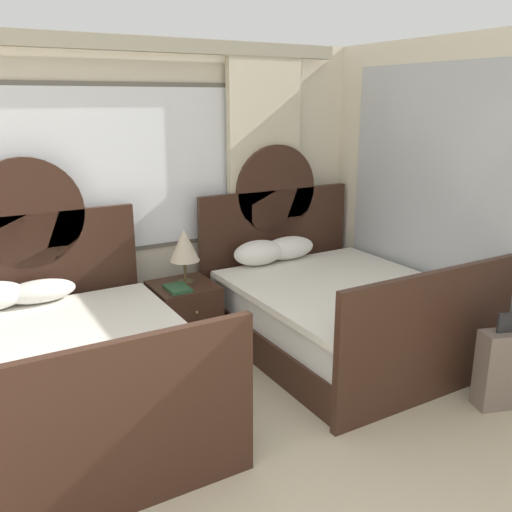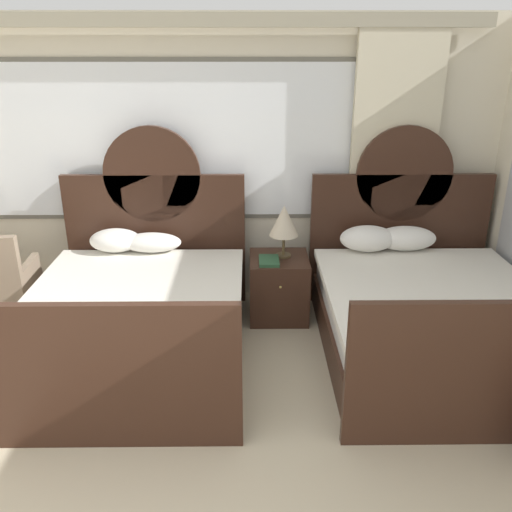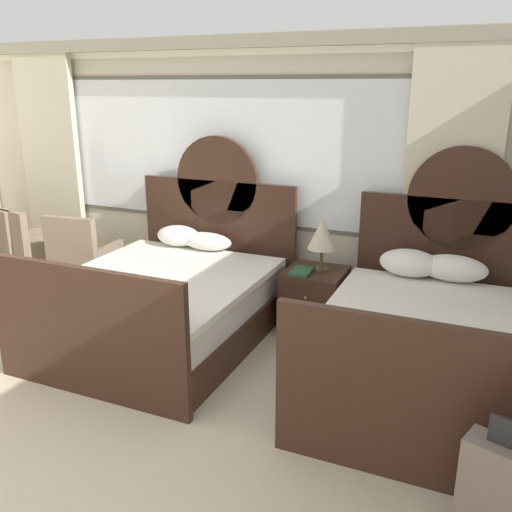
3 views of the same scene
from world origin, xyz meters
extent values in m
cube|color=beige|center=(0.00, 3.64, 1.35)|extent=(6.51, 0.07, 2.70)
cube|color=#646054|center=(0.00, 3.60, 1.57)|extent=(4.07, 0.02, 1.49)
cube|color=white|center=(0.00, 3.59, 1.57)|extent=(3.99, 0.02, 1.41)
cube|color=beige|center=(2.23, 3.51, 1.30)|extent=(0.79, 0.08, 2.60)
cube|color=#9C957E|center=(0.00, 3.51, 2.62)|extent=(5.99, 0.10, 0.12)
cube|color=beige|center=(3.29, 1.50, 1.35)|extent=(0.07, 4.21, 2.70)
cube|color=#B2B7BC|center=(3.25, 1.80, 1.35)|extent=(0.01, 2.95, 2.27)
cube|color=#382116|center=(-0.01, 2.39, 0.15)|extent=(1.64, 2.05, 0.30)
cube|color=white|center=(-0.01, 2.39, 0.44)|extent=(1.58, 1.95, 0.27)
cube|color=silver|center=(-0.01, 2.31, 0.60)|extent=(1.68, 1.85, 0.06)
cube|color=#382116|center=(-0.01, 3.45, 0.65)|extent=(1.72, 0.06, 1.30)
cylinder|color=#382116|center=(-0.01, 3.45, 1.30)|extent=(0.90, 0.06, 0.90)
cube|color=#382116|center=(-0.01, 1.34, 0.51)|extent=(1.72, 0.06, 1.02)
ellipsoid|color=white|center=(-0.01, 3.19, 0.72)|extent=(0.55, 0.26, 0.18)
cube|color=#382116|center=(2.34, 2.39, 0.15)|extent=(1.64, 2.05, 0.30)
cube|color=white|center=(2.34, 2.39, 0.44)|extent=(1.58, 1.95, 0.27)
cube|color=silver|center=(2.34, 2.31, 0.60)|extent=(1.68, 1.85, 0.06)
cube|color=#382116|center=(2.34, 3.45, 0.65)|extent=(1.72, 0.06, 1.30)
cylinder|color=#382116|center=(2.34, 3.45, 1.30)|extent=(0.90, 0.06, 0.90)
cube|color=#382116|center=(2.34, 1.34, 0.51)|extent=(1.72, 0.06, 1.02)
ellipsoid|color=white|center=(1.99, 3.19, 0.75)|extent=(0.52, 0.31, 0.24)
ellipsoid|color=white|center=(2.34, 3.21, 0.74)|extent=(0.57, 0.29, 0.23)
cube|color=#382116|center=(1.16, 3.12, 0.30)|extent=(0.54, 0.54, 0.59)
sphere|color=tan|center=(1.16, 2.83, 0.43)|extent=(0.02, 0.02, 0.02)
cylinder|color=brown|center=(1.20, 3.15, 0.60)|extent=(0.14, 0.14, 0.02)
cylinder|color=brown|center=(1.20, 3.15, 0.71)|extent=(0.03, 0.03, 0.19)
cone|color=beige|center=(1.20, 3.15, 0.94)|extent=(0.27, 0.27, 0.28)
cube|color=#285133|center=(1.07, 3.01, 0.61)|extent=(0.18, 0.26, 0.03)
cube|color=#75665B|center=(2.79, 1.01, 0.29)|extent=(0.45, 0.30, 0.59)
cube|color=#232326|center=(2.79, 1.01, 0.66)|extent=(0.22, 0.09, 0.15)
cylinder|color=black|center=(2.64, 1.07, 0.03)|extent=(0.05, 0.03, 0.05)
camera|label=1|loc=(-0.56, -1.15, 2.19)|focal=38.13mm
camera|label=2|loc=(0.90, -1.47, 2.44)|focal=37.71mm
camera|label=3|loc=(2.56, -1.48, 2.24)|focal=38.38mm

